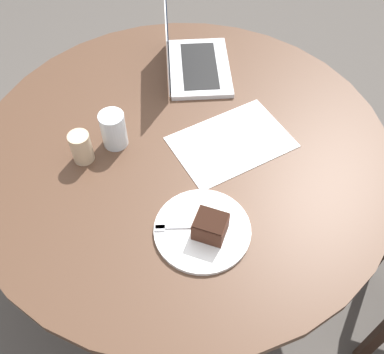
# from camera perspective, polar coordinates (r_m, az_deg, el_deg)

# --- Properties ---
(ground_plane) EXTENTS (12.00, 12.00, 0.00)m
(ground_plane) POSITION_cam_1_polar(r_m,az_deg,el_deg) (2.08, -0.79, -10.27)
(ground_plane) COLOR #4C4742
(dining_table) EXTENTS (1.33, 1.33, 0.78)m
(dining_table) POSITION_cam_1_polar(r_m,az_deg,el_deg) (1.52, -1.07, 1.17)
(dining_table) COLOR #4C3323
(dining_table) RESTS_ON ground_plane
(paper_document) EXTENTS (0.43, 0.35, 0.00)m
(paper_document) POSITION_cam_1_polar(r_m,az_deg,el_deg) (1.44, 5.03, 4.44)
(paper_document) COLOR white
(paper_document) RESTS_ON dining_table
(plate) EXTENTS (0.27, 0.27, 0.01)m
(plate) POSITION_cam_1_polar(r_m,az_deg,el_deg) (1.24, 1.32, -6.74)
(plate) COLOR white
(plate) RESTS_ON dining_table
(cake_slice) EXTENTS (0.10, 0.11, 0.07)m
(cake_slice) POSITION_cam_1_polar(r_m,az_deg,el_deg) (1.20, 2.35, -6.26)
(cake_slice) COLOR #472619
(cake_slice) RESTS_ON plate
(fork) EXTENTS (0.13, 0.14, 0.00)m
(fork) POSITION_cam_1_polar(r_m,az_deg,el_deg) (1.24, -1.61, -6.32)
(fork) COLOR silver
(fork) RESTS_ON plate
(coffee_glass) EXTENTS (0.06, 0.06, 0.10)m
(coffee_glass) POSITION_cam_1_polar(r_m,az_deg,el_deg) (1.40, -13.89, 3.67)
(coffee_glass) COLOR #C6AD89
(coffee_glass) RESTS_ON dining_table
(water_glass) EXTENTS (0.08, 0.08, 0.12)m
(water_glass) POSITION_cam_1_polar(r_m,az_deg,el_deg) (1.41, -9.94, 5.95)
(water_glass) COLOR silver
(water_glass) RESTS_ON dining_table
(laptop) EXTENTS (0.39, 0.39, 0.25)m
(laptop) POSITION_cam_1_polar(r_m,az_deg,el_deg) (1.67, -0.20, 14.64)
(laptop) COLOR silver
(laptop) RESTS_ON dining_table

